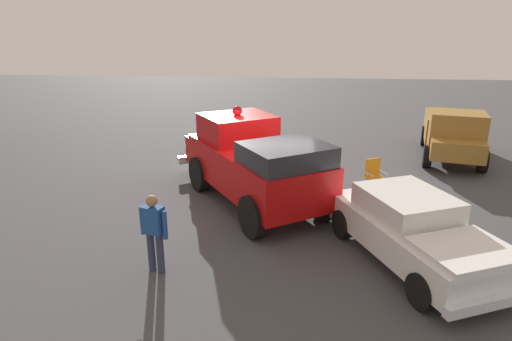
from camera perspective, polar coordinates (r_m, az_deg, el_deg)
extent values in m
plane|color=#424244|center=(12.16, 1.25, -5.12)|extent=(60.00, 60.00, 0.00)
cylinder|color=black|center=(13.52, -7.23, -0.42)|extent=(1.05, 0.83, 1.04)
cylinder|color=black|center=(14.30, 0.27, 0.80)|extent=(1.05, 0.83, 1.04)
cylinder|color=black|center=(10.54, -0.37, -5.91)|extent=(1.05, 0.83, 1.04)
cylinder|color=black|center=(11.52, 8.51, -3.92)|extent=(1.05, 0.83, 1.04)
cube|color=#B70C0C|center=(12.22, 0.00, 0.28)|extent=(5.25, 4.43, 1.10)
cube|color=#B70C0C|center=(14.73, -5.19, 2.88)|extent=(1.71, 1.97, 0.84)
cube|color=#B70C0C|center=(12.97, -2.38, 5.47)|extent=(2.46, 2.52, 0.76)
cube|color=#232328|center=(10.71, 3.88, 1.79)|extent=(2.49, 2.57, 0.60)
cube|color=silver|center=(15.13, -5.86, 3.28)|extent=(0.88, 1.27, 0.64)
cube|color=silver|center=(15.34, -5.95, 1.85)|extent=(1.39, 1.99, 0.24)
sphere|color=white|center=(14.85, -8.65, 3.19)|extent=(0.36, 0.36, 0.26)
sphere|color=white|center=(15.41, -3.18, 3.94)|extent=(0.36, 0.36, 0.26)
sphere|color=red|center=(12.87, -2.41, 7.64)|extent=(0.39, 0.39, 0.28)
cylinder|color=black|center=(9.73, 28.33, -11.75)|extent=(0.73, 0.51, 0.68)
cylinder|color=black|center=(8.70, 20.54, -14.24)|extent=(0.73, 0.51, 0.68)
cylinder|color=black|center=(11.63, 18.22, -5.44)|extent=(0.73, 0.51, 0.68)
cylinder|color=black|center=(10.79, 11.09, -6.73)|extent=(0.73, 0.51, 0.68)
cube|color=white|center=(10.01, 19.37, -7.79)|extent=(4.57, 3.31, 0.64)
cube|color=white|center=(8.89, 25.22, -9.41)|extent=(1.93, 2.06, 0.20)
cube|color=white|center=(10.00, 18.69, -4.21)|extent=(2.36, 2.18, 0.56)
cube|color=silver|center=(8.74, 27.98, -14.75)|extent=(0.90, 1.81, 0.20)
cylinder|color=black|center=(16.90, 27.01, 1.10)|extent=(0.84, 0.46, 0.80)
cylinder|color=black|center=(16.70, 21.07, 1.72)|extent=(0.84, 0.46, 0.80)
cylinder|color=black|center=(19.87, 25.86, 3.65)|extent=(0.84, 0.46, 0.80)
cylinder|color=black|center=(19.70, 20.80, 4.19)|extent=(0.84, 0.46, 0.80)
cube|color=olive|center=(19.07, 23.67, 5.09)|extent=(3.06, 2.47, 1.00)
cube|color=olive|center=(17.17, 24.24, 4.52)|extent=(1.87, 2.09, 1.40)
cube|color=olive|center=(16.19, 24.39, 2.34)|extent=(1.26, 1.86, 0.64)
cylinder|color=#B7BABF|center=(13.67, 16.35, -2.17)|extent=(0.04, 0.04, 0.44)
cylinder|color=#B7BABF|center=(13.43, 14.80, -2.40)|extent=(0.04, 0.04, 0.44)
cylinder|color=#B7BABF|center=(14.01, 15.34, -1.58)|extent=(0.04, 0.04, 0.44)
cylinder|color=#B7BABF|center=(13.78, 13.81, -1.79)|extent=(0.04, 0.04, 0.44)
cube|color=orange|center=(13.64, 15.16, -1.05)|extent=(0.63, 0.63, 0.04)
cube|color=orange|center=(13.74, 14.71, 0.38)|extent=(0.23, 0.46, 0.56)
cube|color=#B7BABF|center=(13.72, 16.05, -0.29)|extent=(0.42, 0.21, 0.03)
cube|color=#B7BABF|center=(13.46, 14.36, -0.51)|extent=(0.42, 0.21, 0.03)
cylinder|color=#2D334C|center=(9.34, -12.15, -10.30)|extent=(0.19, 0.19, 0.88)
cylinder|color=#2D334C|center=(9.47, -13.24, -9.99)|extent=(0.19, 0.19, 0.88)
cube|color=#1E478C|center=(9.09, -13.02, -6.16)|extent=(0.38, 0.48, 0.56)
cylinder|color=#1E478C|center=(8.96, -11.60, -6.83)|extent=(0.13, 0.13, 0.60)
cylinder|color=#1E478C|center=(9.27, -14.34, -6.17)|extent=(0.13, 0.13, 0.60)
sphere|color=#9E704C|center=(8.93, -13.20, -3.82)|extent=(0.29, 0.29, 0.23)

